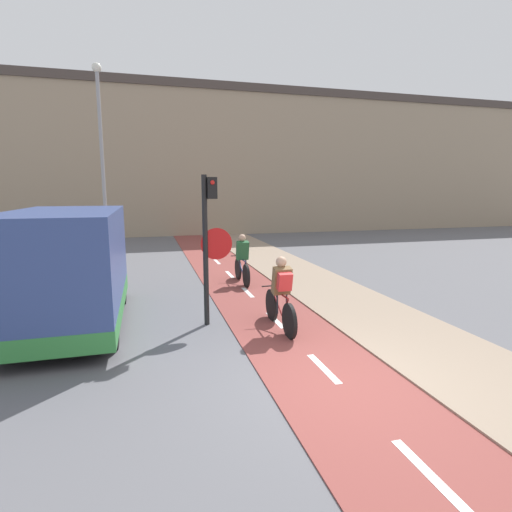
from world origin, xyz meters
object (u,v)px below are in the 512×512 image
object	(u,v)px
traffic_light_pole	(209,234)
cyclist_near	(281,296)
street_lamp_far	(101,145)
cyclist_far	(242,262)
van	(68,271)

from	to	relation	value
traffic_light_pole	cyclist_near	distance (m)	1.97
street_lamp_far	cyclist_far	xyz separation A→B (m)	(4.38, -5.61, -3.95)
cyclist_near	cyclist_far	bearing A→B (deg)	87.41
van	street_lamp_far	bearing A→B (deg)	89.84
street_lamp_far	cyclist_near	size ratio (longest dim) A/B	4.17
cyclist_near	van	size ratio (longest dim) A/B	0.39
van	cyclist_far	bearing A→B (deg)	32.98
street_lamp_far	cyclist_far	size ratio (longest dim) A/B	4.31
street_lamp_far	cyclist_near	world-z (taller)	street_lamp_far
traffic_light_pole	van	distance (m)	3.04
cyclist_far	traffic_light_pole	bearing A→B (deg)	-113.65
traffic_light_pole	cyclist_far	distance (m)	4.04
traffic_light_pole	van	xyz separation A→B (m)	(-2.87, 0.65, -0.76)
traffic_light_pole	cyclist_near	world-z (taller)	traffic_light_pole
traffic_light_pole	van	world-z (taller)	traffic_light_pole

